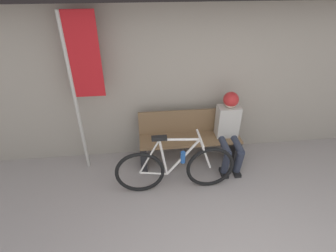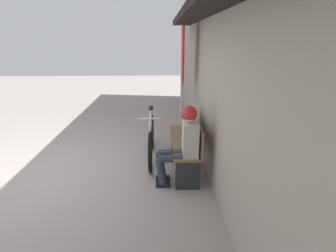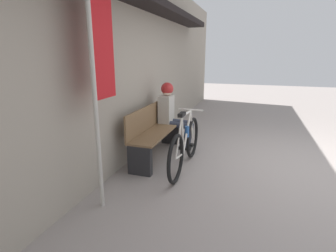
{
  "view_description": "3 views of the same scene",
  "coord_description": "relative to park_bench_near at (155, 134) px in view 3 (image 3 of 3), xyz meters",
  "views": [
    {
      "loc": [
        -0.96,
        -1.04,
        2.81
      ],
      "look_at": [
        -0.62,
        1.99,
        0.92
      ],
      "focal_mm": 28.0,
      "sensor_mm": 36.0,
      "label": 1
    },
    {
      "loc": [
        3.9,
        1.91,
        2.12
      ],
      "look_at": [
        -0.45,
        2.03,
        0.66
      ],
      "focal_mm": 28.0,
      "sensor_mm": 36.0,
      "label": 2
    },
    {
      "loc": [
        -4.23,
        0.79,
        1.72
      ],
      "look_at": [
        -0.39,
        2.05,
        0.61
      ],
      "focal_mm": 28.0,
      "sensor_mm": 36.0,
      "label": 3
    }
  ],
  "objects": [
    {
      "name": "ground_plane",
      "position": [
        0.24,
        -2.34,
        -0.41
      ],
      "size": [
        24.0,
        24.0,
        0.0
      ],
      "primitive_type": "plane",
      "color": "gray"
    },
    {
      "name": "person_seated",
      "position": [
        0.58,
        -0.11,
        0.3
      ],
      "size": [
        0.34,
        0.63,
        1.22
      ],
      "color": "#2D3342",
      "rests_on": "ground_plane"
    },
    {
      "name": "park_bench_near",
      "position": [
        0.0,
        0.0,
        0.0
      ],
      "size": [
        1.59,
        0.42,
        0.87
      ],
      "color": "brown",
      "rests_on": "ground_plane"
    },
    {
      "name": "banner_pole",
      "position": [
        -1.51,
        0.03,
        1.14
      ],
      "size": [
        0.45,
        0.05,
        2.36
      ],
      "color": "#B7B2A8",
      "rests_on": "ground_plane"
    },
    {
      "name": "bicycle",
      "position": [
        -0.31,
        -0.62,
        -0.04
      ],
      "size": [
        1.69,
        0.4,
        0.93
      ],
      "color": "black",
      "rests_on": "ground_plane"
    },
    {
      "name": "storefront_wall",
      "position": [
        0.24,
        0.36,
        1.25
      ],
      "size": [
        12.0,
        0.56,
        3.2
      ],
      "color": "#9E9384",
      "rests_on": "ground_plane"
    }
  ]
}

